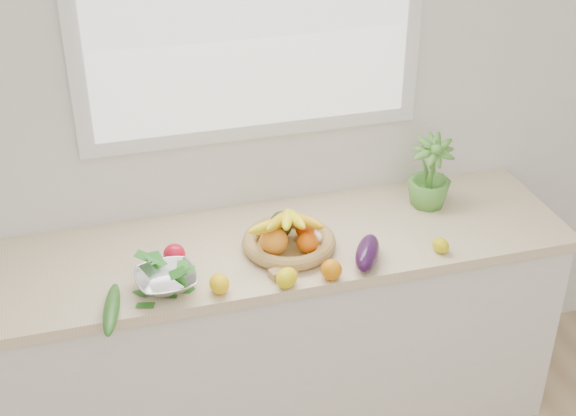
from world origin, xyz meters
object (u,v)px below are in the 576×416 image
object	(u,v)px
eggplant	(367,253)
cucumber	(112,309)
potted_herb	(430,174)
apple	(174,254)
colander_with_spinach	(166,276)
fruit_basket	(288,237)

from	to	relation	value
eggplant	cucumber	world-z (taller)	eggplant
cucumber	potted_herb	bearing A→B (deg)	16.51
cucumber	apple	bearing A→B (deg)	44.50
potted_herb	colander_with_spinach	distance (m)	1.13
apple	eggplant	size ratio (longest dim) A/B	0.37
cucumber	fruit_basket	world-z (taller)	fruit_basket
colander_with_spinach	cucumber	bearing A→B (deg)	-155.27
cucumber	fruit_basket	xyz separation A→B (m)	(0.66, 0.22, 0.03)
apple	fruit_basket	bearing A→B (deg)	-2.40
apple	eggplant	bearing A→B (deg)	-15.23
apple	colander_with_spinach	distance (m)	0.16
eggplant	potted_herb	distance (m)	0.51
potted_herb	apple	bearing A→B (deg)	-172.23
cucumber	potted_herb	xyz separation A→B (m)	(1.28, 0.38, 0.11)
fruit_basket	colander_with_spinach	world-z (taller)	fruit_basket
eggplant	colander_with_spinach	bearing A→B (deg)	177.54
fruit_basket	colander_with_spinach	bearing A→B (deg)	-164.11
colander_with_spinach	potted_herb	bearing A→B (deg)	14.97
apple	cucumber	size ratio (longest dim) A/B	0.29
potted_herb	fruit_basket	xyz separation A→B (m)	(-0.63, -0.16, -0.09)
cucumber	fruit_basket	size ratio (longest dim) A/B	0.64
potted_herb	colander_with_spinach	bearing A→B (deg)	-165.03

